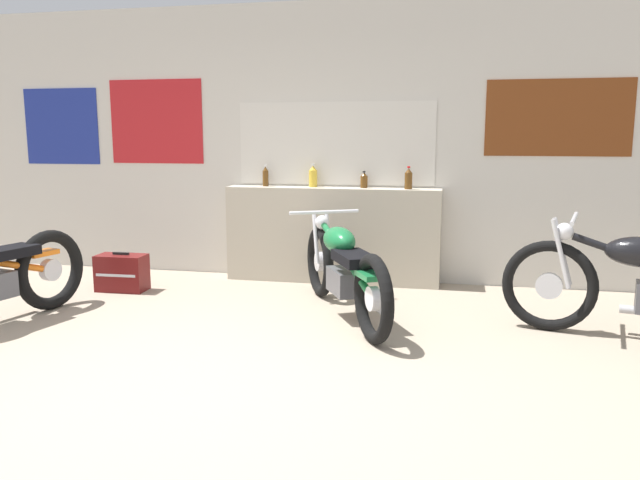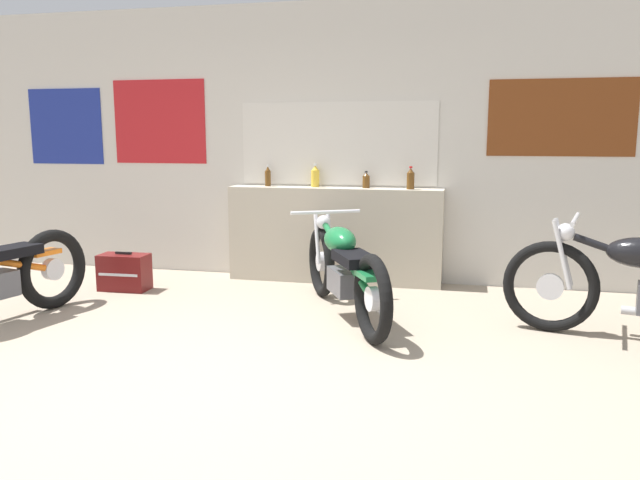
{
  "view_description": "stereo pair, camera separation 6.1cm",
  "coord_description": "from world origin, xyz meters",
  "px_view_note": "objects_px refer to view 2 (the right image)",
  "views": [
    {
      "loc": [
        1.52,
        -3.27,
        1.48
      ],
      "look_at": [
        0.55,
        1.27,
        0.7
      ],
      "focal_mm": 35.0,
      "sensor_mm": 36.0,
      "label": 1
    },
    {
      "loc": [
        1.58,
        -3.26,
        1.48
      ],
      "look_at": [
        0.55,
        1.27,
        0.7
      ],
      "focal_mm": 35.0,
      "sensor_mm": 36.0,
      "label": 2
    }
  ],
  "objects_px": {
    "bottle_center": "(366,180)",
    "bottle_right_center": "(411,179)",
    "bottle_left_center": "(315,177)",
    "hard_case_darkred": "(124,272)",
    "motorcycle_green": "(344,269)",
    "bottle_leftmost": "(268,177)"
  },
  "relations": [
    {
      "from": "bottle_right_center",
      "to": "motorcycle_green",
      "type": "bearing_deg",
      "value": -109.81
    },
    {
      "from": "bottle_left_center",
      "to": "hard_case_darkred",
      "type": "bearing_deg",
      "value": -153.47
    },
    {
      "from": "bottle_leftmost",
      "to": "motorcycle_green",
      "type": "height_order",
      "value": "bottle_leftmost"
    },
    {
      "from": "motorcycle_green",
      "to": "hard_case_darkred",
      "type": "bearing_deg",
      "value": 169.73
    },
    {
      "from": "bottle_left_center",
      "to": "motorcycle_green",
      "type": "bearing_deg",
      "value": -66.76
    },
    {
      "from": "motorcycle_green",
      "to": "bottle_right_center",
      "type": "bearing_deg",
      "value": 70.19
    },
    {
      "from": "bottle_leftmost",
      "to": "bottle_left_center",
      "type": "xyz_separation_m",
      "value": [
        0.5,
        0.01,
        0.01
      ]
    },
    {
      "from": "bottle_center",
      "to": "motorcycle_green",
      "type": "bearing_deg",
      "value": -89.28
    },
    {
      "from": "bottle_center",
      "to": "bottle_right_center",
      "type": "xyz_separation_m",
      "value": [
        0.44,
        -0.06,
        0.02
      ]
    },
    {
      "from": "motorcycle_green",
      "to": "hard_case_darkred",
      "type": "xyz_separation_m",
      "value": [
        -2.24,
        0.41,
        -0.23
      ]
    },
    {
      "from": "bottle_left_center",
      "to": "motorcycle_green",
      "type": "distance_m",
      "value": 1.52
    },
    {
      "from": "bottle_center",
      "to": "bottle_right_center",
      "type": "relative_size",
      "value": 0.75
    },
    {
      "from": "bottle_center",
      "to": "motorcycle_green",
      "type": "distance_m",
      "value": 1.4
    },
    {
      "from": "bottle_left_center",
      "to": "hard_case_darkred",
      "type": "distance_m",
      "value": 2.1
    },
    {
      "from": "bottle_center",
      "to": "bottle_leftmost",
      "type": "bearing_deg",
      "value": -179.91
    },
    {
      "from": "bottle_leftmost",
      "to": "motorcycle_green",
      "type": "relative_size",
      "value": 0.12
    },
    {
      "from": "bottle_center",
      "to": "hard_case_darkred",
      "type": "bearing_deg",
      "value": -159.31
    },
    {
      "from": "bottle_center",
      "to": "motorcycle_green",
      "type": "relative_size",
      "value": 0.09
    },
    {
      "from": "bottle_leftmost",
      "to": "hard_case_darkred",
      "type": "relative_size",
      "value": 0.46
    },
    {
      "from": "bottle_center",
      "to": "hard_case_darkred",
      "type": "relative_size",
      "value": 0.35
    },
    {
      "from": "bottle_leftmost",
      "to": "bottle_left_center",
      "type": "bearing_deg",
      "value": 1.23
    },
    {
      "from": "bottle_left_center",
      "to": "hard_case_darkred",
      "type": "xyz_separation_m",
      "value": [
        -1.7,
        -0.85,
        -0.89
      ]
    }
  ]
}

